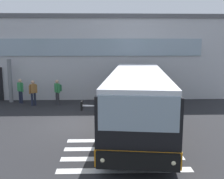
% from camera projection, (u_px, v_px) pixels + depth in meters
% --- Properties ---
extents(ground_plane, '(80.00, 90.00, 0.02)m').
position_uv_depth(ground_plane, '(78.00, 124.00, 13.47)').
color(ground_plane, '#232326').
rests_on(ground_plane, ground).
extents(bay_paint_stripes, '(4.40, 3.96, 0.01)m').
position_uv_depth(bay_paint_stripes, '(123.00, 158.00, 9.38)').
color(bay_paint_stripes, silver).
rests_on(bay_paint_stripes, ground).
extents(terminal_building, '(22.44, 13.80, 6.12)m').
position_uv_depth(terminal_building, '(82.00, 55.00, 24.37)').
color(terminal_building, '#B7B7BC').
rests_on(terminal_building, ground).
extents(entry_support_column, '(0.28, 0.28, 3.00)m').
position_uv_depth(entry_support_column, '(10.00, 81.00, 18.38)').
color(entry_support_column, slate).
rests_on(entry_support_column, ground).
extents(bus_main_foreground, '(4.29, 11.12, 2.70)m').
position_uv_depth(bus_main_foreground, '(138.00, 100.00, 12.92)').
color(bus_main_foreground, black).
rests_on(bus_main_foreground, ground).
extents(passenger_near_column, '(0.48, 0.41, 1.68)m').
position_uv_depth(passenger_near_column, '(20.00, 90.00, 18.09)').
color(passenger_near_column, '#1E2338').
rests_on(passenger_near_column, ground).
extents(passenger_by_doorway, '(0.47, 0.42, 1.68)m').
position_uv_depth(passenger_by_doorway, '(33.00, 92.00, 17.41)').
color(passenger_by_doorway, '#1E2338').
rests_on(passenger_by_doorway, ground).
extents(passenger_at_curb_edge, '(0.50, 0.52, 1.68)m').
position_uv_depth(passenger_at_curb_edge, '(58.00, 90.00, 17.68)').
color(passenger_at_curb_edge, '#2D2D33').
rests_on(passenger_at_curb_edge, ground).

